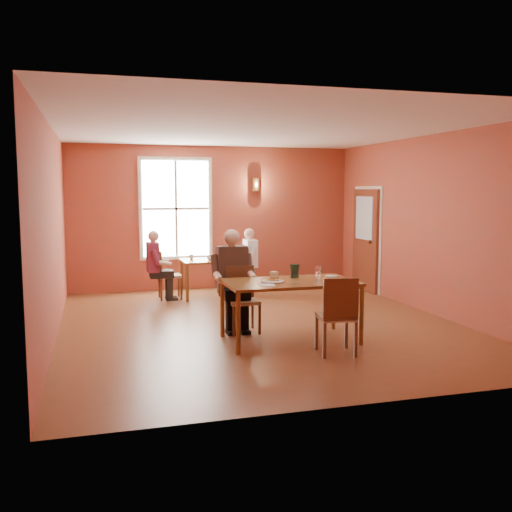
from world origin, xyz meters
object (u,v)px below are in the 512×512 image
object	(u,v)px
second_table	(203,278)
chair_diner_white	(236,272)
diner_white	(237,263)
diner_maroon	(168,266)
main_table	(290,311)
chair_diner_main	(243,300)
chair_empty	(336,315)
chair_diner_maroon	(170,275)
diner_main	(244,284)

from	to	relation	value
second_table	chair_diner_white	distance (m)	0.66
second_table	diner_white	size ratio (longest dim) A/B	0.65
diner_white	diner_maroon	distance (m)	1.36
main_table	chair_diner_main	size ratio (longest dim) A/B	1.86
chair_diner_main	diner_white	world-z (taller)	diner_white
chair_empty	chair_diner_maroon	bearing A→B (deg)	117.87
main_table	diner_maroon	distance (m)	3.76
chair_diner_main	chair_diner_white	size ratio (longest dim) A/B	1.01
chair_diner_main	chair_empty	distance (m)	1.63
diner_white	chair_diner_maroon	bearing A→B (deg)	90.00
diner_main	diner_maroon	bearing A→B (deg)	-75.98
diner_white	chair_diner_main	bearing A→B (deg)	167.76
main_table	diner_maroon	bearing A→B (deg)	109.13
second_table	main_table	bearing A→B (deg)	-81.17
chair_empty	diner_maroon	world-z (taller)	diner_maroon
diner_white	chair_diner_maroon	distance (m)	1.34
chair_empty	diner_white	xyz separation A→B (m)	(-0.23, 4.29, 0.14)
chair_empty	chair_diner_maroon	world-z (taller)	chair_empty
chair_empty	diner_maroon	bearing A→B (deg)	118.22
diner_main	chair_diner_white	xyz separation A→B (m)	(0.60, 2.93, -0.25)
second_table	chair_diner_white	world-z (taller)	chair_diner_white
chair_diner_white	chair_empty	bearing A→B (deg)	-176.51
chair_empty	chair_diner_white	distance (m)	4.30
main_table	diner_main	size ratio (longest dim) A/B	1.23
chair_diner_main	diner_main	distance (m)	0.25
diner_white	diner_maroon	world-z (taller)	diner_maroon
chair_diner_main	second_table	distance (m)	2.90
chair_diner_main	diner_maroon	size ratio (longest dim) A/B	0.75
diner_white	diner_maroon	xyz separation A→B (m)	(-1.36, 0.00, 0.00)
chair_empty	diner_maroon	distance (m)	4.58
main_table	second_table	size ratio (longest dim) A/B	2.15
chair_diner_maroon	second_table	bearing A→B (deg)	90.00
chair_diner_main	chair_diner_maroon	xyz separation A→B (m)	(-0.70, 2.90, -0.01)
chair_diner_main	diner_maroon	xyz separation A→B (m)	(-0.73, 2.90, 0.16)
chair_diner_maroon	diner_maroon	world-z (taller)	diner_maroon
chair_diner_main	second_table	bearing A→B (deg)	-88.99
chair_diner_main	chair_empty	xyz separation A→B (m)	(0.86, -1.39, 0.02)
diner_main	second_table	bearing A→B (deg)	-89.00
diner_main	chair_empty	size ratio (longest dim) A/B	1.45
chair_diner_white	chair_diner_maroon	world-z (taller)	chair_diner_white
diner_white	chair_empty	bearing A→B (deg)	-176.91
chair_diner_main	chair_diner_white	xyz separation A→B (m)	(0.60, 2.90, -0.00)
chair_diner_maroon	diner_maroon	bearing A→B (deg)	-90.00
main_table	second_table	xyz separation A→B (m)	(-0.55, 3.55, -0.05)
diner_main	diner_white	xyz separation A→B (m)	(0.63, 2.93, -0.09)
chair_diner_white	main_table	bearing A→B (deg)	178.41
second_table	diner_white	world-z (taller)	diner_white
diner_main	main_table	bearing A→B (deg)	128.88
diner_maroon	diner_white	bearing A→B (deg)	90.00
second_table	chair_diner_maroon	xyz separation A→B (m)	(-0.65, 0.00, 0.10)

